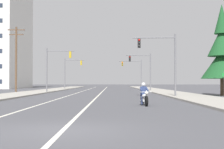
{
  "coord_description": "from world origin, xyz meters",
  "views": [
    {
      "loc": [
        1.59,
        -10.25,
        1.48
      ],
      "look_at": [
        1.45,
        27.0,
        2.33
      ],
      "focal_mm": 53.59,
      "sensor_mm": 36.0,
      "label": 1
    }
  ],
  "objects": [
    {
      "name": "utility_pole_left_near",
      "position": [
        -11.68,
        35.81,
        4.94
      ],
      "size": [
        2.4,
        0.26,
        9.12
      ],
      "color": "brown",
      "rests_on": "ground"
    },
    {
      "name": "sidewalk_kerb_left",
      "position": [
        -9.25,
        40.0,
        0.07
      ],
      "size": [
        4.4,
        110.0,
        0.14
      ],
      "primitive_type": "cube",
      "color": "#9E998E",
      "rests_on": "ground"
    },
    {
      "name": "lane_stripe_left",
      "position": [
        -3.15,
        45.0,
        0.0
      ],
      "size": [
        0.16,
        100.0,
        0.01
      ],
      "primitive_type": "cube",
      "color": "beige",
      "rests_on": "ground"
    },
    {
      "name": "ground_plane",
      "position": [
        0.0,
        0.0,
        0.0
      ],
      "size": [
        400.0,
        400.0,
        0.0
      ],
      "primitive_type": "plane",
      "color": "#47474C"
    },
    {
      "name": "traffic_signal_far_right",
      "position": [
        6.38,
        59.64,
        4.09
      ],
      "size": [
        4.78,
        0.38,
        6.2
      ],
      "color": "slate",
      "rests_on": "ground"
    },
    {
      "name": "sidewalk_kerb_right",
      "position": [
        9.25,
        40.0,
        0.07
      ],
      "size": [
        4.4,
        110.0,
        0.14
      ],
      "primitive_type": "cube",
      "color": "#9E998E",
      "rests_on": "ground"
    },
    {
      "name": "lane_stripe_center",
      "position": [
        0.08,
        45.0,
        0.0
      ],
      "size": [
        0.16,
        100.0,
        0.01
      ],
      "primitive_type": "cube",
      "color": "beige",
      "rests_on": "ground"
    },
    {
      "name": "traffic_signal_mid_right",
      "position": [
        6.76,
        44.34,
        4.05
      ],
      "size": [
        4.09,
        0.55,
        6.2
      ],
      "color": "slate",
      "rests_on": "ground"
    },
    {
      "name": "traffic_signal_near_left",
      "position": [
        -6.42,
        36.23,
        4.04
      ],
      "size": [
        3.94,
        0.37,
        6.2
      ],
      "color": "slate",
      "rests_on": "ground"
    },
    {
      "name": "traffic_signal_near_right",
      "position": [
        6.59,
        22.37,
        4.06
      ],
      "size": [
        4.23,
        0.38,
        6.2
      ],
      "color": "slate",
      "rests_on": "ground"
    },
    {
      "name": "traffic_signal_mid_left",
      "position": [
        -6.69,
        55.89,
        4.04
      ],
      "size": [
        3.93,
        0.44,
        6.2
      ],
      "color": "slate",
      "rests_on": "ground"
    },
    {
      "name": "motorcycle_with_rider",
      "position": [
        3.62,
        10.92,
        0.59
      ],
      "size": [
        0.7,
        2.19,
        1.46
      ],
      "color": "black",
      "rests_on": "ground"
    },
    {
      "name": "conifer_tree_right_verge_near",
      "position": [
        13.57,
        26.02,
        4.59
      ],
      "size": [
        4.55,
        4.55,
        10.02
      ],
      "color": "#4C3828",
      "rests_on": "ground"
    }
  ]
}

